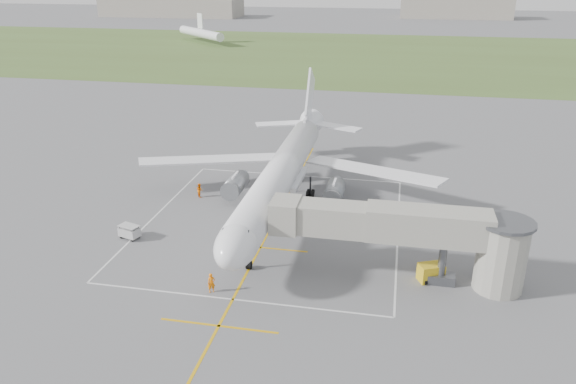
% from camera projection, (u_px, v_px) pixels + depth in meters
% --- Properties ---
extents(ground, '(700.00, 700.00, 0.00)m').
position_uv_depth(ground, '(280.00, 210.00, 67.49)').
color(ground, '#5E5E61').
rests_on(ground, ground).
extents(grass_strip, '(700.00, 120.00, 0.02)m').
position_uv_depth(grass_strip, '(362.00, 54.00, 185.67)').
color(grass_strip, '#455B27').
rests_on(grass_strip, ground).
extents(apron_markings, '(28.20, 60.00, 0.01)m').
position_uv_depth(apron_markings, '(269.00, 230.00, 62.20)').
color(apron_markings, '#D1990C').
rests_on(apron_markings, ground).
extents(airliner, '(38.93, 46.75, 13.52)m').
position_uv_depth(airliner, '(281.00, 173.00, 66.53)').
color(airliner, white).
rests_on(airliner, ground).
extents(jet_bridge, '(23.40, 5.00, 7.20)m').
position_uv_depth(jet_bridge, '(419.00, 234.00, 50.57)').
color(jet_bridge, gray).
rests_on(jet_bridge, ground).
extents(gpu_unit, '(2.63, 2.27, 1.67)m').
position_uv_depth(gpu_unit, '(431.00, 273.00, 51.98)').
color(gpu_unit, gold).
rests_on(gpu_unit, ground).
extents(baggage_cart, '(2.43, 1.87, 1.49)m').
position_uv_depth(baggage_cart, '(129.00, 232.00, 60.13)').
color(baggage_cart, '#B6B6B6').
rests_on(baggage_cart, ground).
extents(ramp_worker_nose, '(0.81, 0.72, 1.86)m').
position_uv_depth(ramp_worker_nose, '(211.00, 283.00, 50.09)').
color(ramp_worker_nose, orange).
rests_on(ramp_worker_nose, ground).
extents(ramp_worker_wing, '(1.10, 1.11, 1.80)m').
position_uv_depth(ramp_worker_wing, '(200.00, 190.00, 70.92)').
color(ramp_worker_wing, orange).
rests_on(ramp_worker_wing, ground).
extents(distant_hangars, '(345.00, 49.00, 12.00)m').
position_uv_depth(distant_hangars, '(352.00, 9.00, 309.59)').
color(distant_hangars, gray).
rests_on(distant_hangars, ground).
extents(distant_aircraft, '(170.15, 48.50, 8.85)m').
position_uv_depth(distant_aircraft, '(401.00, 34.00, 208.65)').
color(distant_aircraft, white).
rests_on(distant_aircraft, ground).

